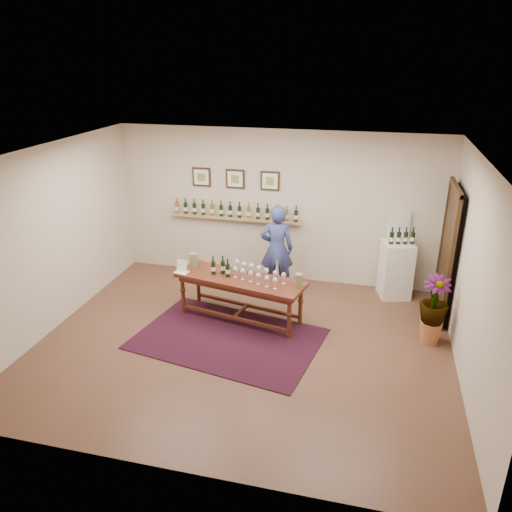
% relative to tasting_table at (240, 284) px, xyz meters
% --- Properties ---
extents(ground, '(6.00, 6.00, 0.00)m').
position_rel_tasting_table_xyz_m(ground, '(0.24, -0.74, -0.62)').
color(ground, '#523824').
rests_on(ground, ground).
extents(room_shell, '(6.00, 6.00, 6.00)m').
position_rel_tasting_table_xyz_m(room_shell, '(2.35, 1.12, 0.50)').
color(room_shell, beige).
rests_on(room_shell, ground).
extents(rug, '(2.96, 2.24, 0.01)m').
position_rel_tasting_table_xyz_m(rug, '(-0.02, -0.65, -0.61)').
color(rug, '#410B0B').
rests_on(rug, ground).
extents(tasting_table, '(2.16, 1.07, 0.73)m').
position_rel_tasting_table_xyz_m(tasting_table, '(0.00, 0.00, 0.00)').
color(tasting_table, '#451611').
rests_on(tasting_table, ground).
extents(table_glasses, '(1.41, 0.80, 0.19)m').
position_rel_tasting_table_xyz_m(table_glasses, '(0.24, 0.00, 0.21)').
color(table_glasses, silver).
rests_on(table_glasses, tasting_table).
extents(table_bottles, '(0.32, 0.22, 0.32)m').
position_rel_tasting_table_xyz_m(table_bottles, '(-0.32, 0.07, 0.27)').
color(table_bottles, black).
rests_on(table_bottles, tasting_table).
extents(pitcher_left, '(0.18, 0.18, 0.24)m').
position_rel_tasting_table_xyz_m(pitcher_left, '(-0.85, 0.22, 0.23)').
color(pitcher_left, olive).
rests_on(pitcher_left, tasting_table).
extents(pitcher_right, '(0.14, 0.14, 0.21)m').
position_rel_tasting_table_xyz_m(pitcher_right, '(0.95, -0.11, 0.22)').
color(pitcher_right, olive).
rests_on(pitcher_right, tasting_table).
extents(menu_card, '(0.24, 0.19, 0.20)m').
position_rel_tasting_table_xyz_m(menu_card, '(-0.97, -0.00, 0.21)').
color(menu_card, white).
rests_on(menu_card, tasting_table).
extents(display_pedestal, '(0.61, 0.61, 1.00)m').
position_rel_tasting_table_xyz_m(display_pedestal, '(2.42, 1.46, -0.12)').
color(display_pedestal, white).
rests_on(display_pedestal, ground).
extents(pedestal_bottles, '(0.28, 0.14, 0.27)m').
position_rel_tasting_table_xyz_m(pedestal_bottles, '(2.46, 1.42, 0.51)').
color(pedestal_bottles, black).
rests_on(pedestal_bottles, display_pedestal).
extents(info_sign, '(0.39, 0.12, 0.55)m').
position_rel_tasting_table_xyz_m(info_sign, '(2.39, 1.64, 0.65)').
color(info_sign, white).
rests_on(info_sign, display_pedestal).
extents(potted_plant, '(0.51, 0.51, 0.92)m').
position_rel_tasting_table_xyz_m(potted_plant, '(2.92, -0.01, -0.08)').
color(potted_plant, '#A86438').
rests_on(potted_plant, ground).
extents(person, '(0.65, 0.49, 1.61)m').
position_rel_tasting_table_xyz_m(person, '(0.35, 1.16, 0.18)').
color(person, '#35417E').
rests_on(person, ground).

